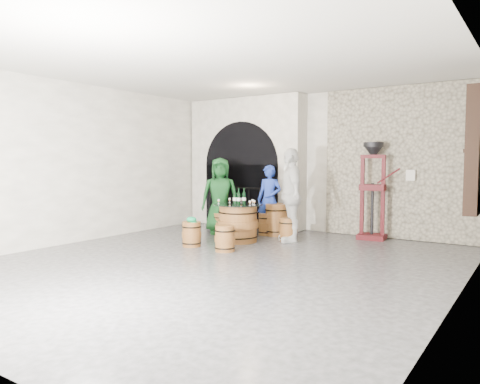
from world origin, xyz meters
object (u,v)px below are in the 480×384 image
Objects in this scene: barrel_stool_right at (288,230)px; wine_bottle_right at (244,197)px; wine_bottle_left at (235,198)px; side_barrel at (277,220)px; barrel_stool_left at (221,223)px; barrel_table at (238,223)px; person_green at (220,196)px; person_blue at (269,200)px; corking_press at (373,183)px; barrel_stool_far at (267,224)px; barrel_stool_near_left at (192,234)px; barrel_stool_near_right at (225,238)px; person_white at (291,195)px; wine_bottle_center at (239,198)px.

wine_bottle_right reaches higher than barrel_stool_right.
wine_bottle_left reaches higher than side_barrel.
wine_bottle_right reaches higher than barrel_stool_left.
barrel_table is at bearing -34.27° from barrel_stool_left.
person_green is 1.10× the size of person_blue.
barrel_table is 0.64× the size of person_blue.
side_barrel is at bearing -166.20° from corking_press.
barrel_stool_far is at bearing 83.07° from wine_bottle_left.
barrel_stool_near_left is at bearing -75.09° from barrel_stool_left.
barrel_stool_left is at bearing 128.23° from barrel_stool_near_right.
person_blue is (0.52, 2.07, 0.54)m from barrel_stool_near_left.
barrel_stool_far is at bearing 90.84° from wine_bottle_right.
barrel_stool_near_right is at bearing -56.51° from person_white.
person_green reaches higher than side_barrel.
corking_press reaches higher than wine_bottle_left.
person_green reaches higher than barrel_stool_right.
side_barrel is at bearing 92.37° from barrel_stool_near_right.
wine_bottle_right is at bearing 64.36° from wine_bottle_center.
wine_bottle_right is (0.14, 0.12, 0.00)m from wine_bottle_left.
person_blue is at bearing 87.57° from wine_bottle_center.
barrel_stool_left is 0.68× the size of side_barrel.
corking_press reaches higher than barrel_stool_far.
corking_press is (2.18, 1.78, 0.80)m from barrel_table.
barrel_stool_right and barrel_stool_near_left have the same top height.
side_barrel is (0.73, 2.03, 0.11)m from barrel_stool_near_left.
barrel_stool_near_right is at bearing -2.58° from barrel_stool_near_left.
person_white reaches higher than wine_bottle_right.
barrel_stool_right is at bearing -40.32° from person_green.
corking_press is (3.03, 1.20, 0.94)m from barrel_stool_left.
corking_press is at bearing 56.53° from barrel_stool_near_right.
person_blue reaches higher than barrel_stool_far.
barrel_table is 0.58× the size of person_green.
barrel_table is at bearing -93.73° from barrel_stool_far.
person_green is at bearing 145.73° from barrel_stool_left.
wine_bottle_left is at bearing -37.35° from barrel_stool_left.
wine_bottle_left is 2.89m from corking_press.
wine_bottle_left is at bearing -174.11° from wine_bottle_center.
person_blue is at bearing 75.75° from barrel_stool_near_left.
corking_press is (3.09, 1.17, 0.32)m from person_green.
person_white reaches higher than barrel_stool_far.
wine_bottle_right is at bearing 51.41° from barrel_table.
barrel_stool_near_right is 1.29m from wine_bottle_right.
barrel_table is 1.04m from barrel_stool_left.
person_green is 1.11m from person_blue.
barrel_stool_far is 1.15m from person_white.
barrel_stool_far and barrel_stool_near_right have the same top height.
barrel_stool_far is 0.68× the size of side_barrel.
wine_bottle_center is (0.88, -0.60, 0.66)m from barrel_stool_left.
person_green is 2.45× the size of side_barrel.
barrel_stool_near_left is 1.19m from wine_bottle_left.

